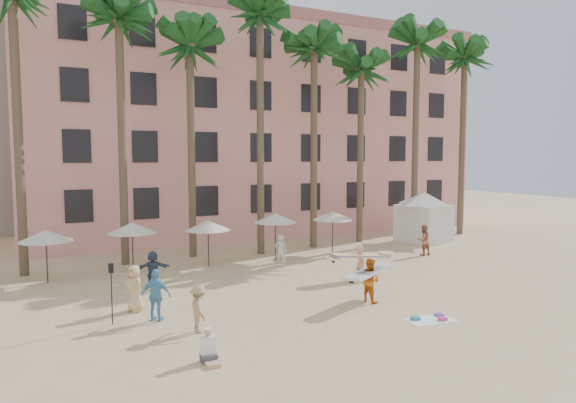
{
  "coord_description": "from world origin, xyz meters",
  "views": [
    {
      "loc": [
        -9.52,
        -14.18,
        5.99
      ],
      "look_at": [
        0.61,
        6.0,
        4.0
      ],
      "focal_mm": 32.0,
      "sensor_mm": 36.0,
      "label": 1
    }
  ],
  "objects_px": {
    "cabana": "(424,212)",
    "carrier_white": "(370,279)",
    "carrier_yellow": "(360,260)",
    "pink_hotel": "(249,132)"
  },
  "relations": [
    {
      "from": "cabana",
      "to": "carrier_white",
      "type": "xyz_separation_m",
      "value": [
        -12.33,
        -10.72,
        -1.1
      ]
    },
    {
      "from": "cabana",
      "to": "carrier_white",
      "type": "distance_m",
      "value": 16.37
    },
    {
      "from": "cabana",
      "to": "carrier_white",
      "type": "relative_size",
      "value": 1.85
    },
    {
      "from": "cabana",
      "to": "carrier_yellow",
      "type": "bearing_deg",
      "value": -145.02
    },
    {
      "from": "cabana",
      "to": "carrier_yellow",
      "type": "relative_size",
      "value": 1.74
    },
    {
      "from": "carrier_yellow",
      "to": "carrier_white",
      "type": "distance_m",
      "value": 3.92
    },
    {
      "from": "pink_hotel",
      "to": "cabana",
      "type": "relative_size",
      "value": 6.54
    },
    {
      "from": "carrier_yellow",
      "to": "cabana",
      "type": "bearing_deg",
      "value": 34.98
    },
    {
      "from": "pink_hotel",
      "to": "cabana",
      "type": "distance_m",
      "value": 15.99
    },
    {
      "from": "cabana",
      "to": "carrier_white",
      "type": "bearing_deg",
      "value": -139.0
    }
  ]
}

